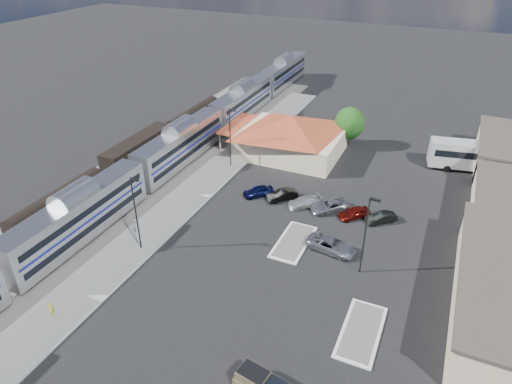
% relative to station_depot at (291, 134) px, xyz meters
% --- Properties ---
extents(ground, '(280.00, 280.00, 0.00)m').
position_rel_station_depot_xyz_m(ground, '(4.56, -24.00, -3.13)').
color(ground, black).
rests_on(ground, ground).
extents(railbed, '(16.00, 100.00, 0.12)m').
position_rel_station_depot_xyz_m(railbed, '(-16.44, -16.00, -3.07)').
color(railbed, '#4C4944').
rests_on(railbed, ground).
extents(platform, '(5.50, 92.00, 0.18)m').
position_rel_station_depot_xyz_m(platform, '(-7.44, -18.00, -3.04)').
color(platform, gray).
rests_on(platform, ground).
extents(passenger_train, '(3.00, 104.00, 5.55)m').
position_rel_station_depot_xyz_m(passenger_train, '(-13.44, -10.28, -0.26)').
color(passenger_train, silver).
rests_on(passenger_train, ground).
extents(freight_cars, '(2.80, 46.00, 4.00)m').
position_rel_station_depot_xyz_m(freight_cars, '(-19.44, -12.63, -1.21)').
color(freight_cars, black).
rests_on(freight_cars, ground).
extents(station_depot, '(18.35, 12.24, 6.20)m').
position_rel_station_depot_xyz_m(station_depot, '(0.00, 0.00, 0.00)').
color(station_depot, beige).
rests_on(station_depot, ground).
extents(traffic_island_south, '(3.30, 7.50, 0.21)m').
position_rel_station_depot_xyz_m(traffic_island_south, '(8.56, -22.00, -3.03)').
color(traffic_island_south, silver).
rests_on(traffic_island_south, ground).
extents(traffic_island_north, '(3.30, 7.50, 0.21)m').
position_rel_station_depot_xyz_m(traffic_island_north, '(18.56, -32.00, -3.03)').
color(traffic_island_north, silver).
rests_on(traffic_island_north, ground).
extents(lamp_plat_s, '(1.08, 0.25, 9.00)m').
position_rel_station_depot_xyz_m(lamp_plat_s, '(-6.34, -30.00, 2.21)').
color(lamp_plat_s, black).
rests_on(lamp_plat_s, ground).
extents(lamp_plat_n, '(1.08, 0.25, 9.00)m').
position_rel_station_depot_xyz_m(lamp_plat_n, '(-6.34, -8.00, 2.21)').
color(lamp_plat_n, black).
rests_on(lamp_plat_n, ground).
extents(lamp_lot, '(1.08, 0.25, 9.00)m').
position_rel_station_depot_xyz_m(lamp_lot, '(16.66, -24.00, 2.21)').
color(lamp_lot, black).
rests_on(lamp_lot, ground).
extents(tree_depot, '(4.71, 4.71, 6.63)m').
position_rel_station_depot_xyz_m(tree_depot, '(7.56, 6.00, 0.89)').
color(tree_depot, '#382314').
rests_on(tree_depot, ground).
extents(suv, '(5.76, 3.26, 1.52)m').
position_rel_station_depot_xyz_m(suv, '(12.84, -21.74, -2.37)').
color(suv, '#A4A6AC').
rests_on(suv, ground).
extents(coach_bus, '(13.59, 5.31, 4.26)m').
position_rel_station_depot_xyz_m(coach_bus, '(26.67, 5.38, -0.68)').
color(coach_bus, silver).
rests_on(coach_bus, ground).
extents(person_a, '(0.38, 0.57, 1.56)m').
position_rel_station_depot_xyz_m(person_a, '(-7.59, -41.73, -2.17)').
color(person_a, '#D1D342').
rests_on(person_a, platform).
extents(person_b, '(0.64, 0.81, 1.66)m').
position_rel_station_depot_xyz_m(person_b, '(-8.73, -27.81, -2.12)').
color(person_b, silver).
rests_on(person_b, platform).
extents(parked_car_a, '(4.07, 4.00, 1.39)m').
position_rel_station_depot_xyz_m(parked_car_a, '(0.75, -14.17, -2.44)').
color(parked_car_a, '#0C103E').
rests_on(parked_car_a, ground).
extents(parked_car_b, '(3.89, 4.09, 1.38)m').
position_rel_station_depot_xyz_m(parked_car_b, '(3.95, -13.87, -2.44)').
color(parked_car_b, black).
rests_on(parked_car_b, ground).
extents(parked_car_c, '(4.42, 4.35, 1.28)m').
position_rel_station_depot_xyz_m(parked_car_c, '(7.15, -14.17, -2.49)').
color(parked_car_c, silver).
rests_on(parked_car_c, ground).
extents(parked_car_d, '(5.06, 5.08, 1.36)m').
position_rel_station_depot_xyz_m(parked_car_d, '(10.35, -13.87, -2.45)').
color(parked_car_d, gray).
rests_on(parked_car_d, ground).
extents(parked_car_e, '(3.95, 4.01, 1.37)m').
position_rel_station_depot_xyz_m(parked_car_e, '(13.55, -14.17, -2.45)').
color(parked_car_e, maroon).
rests_on(parked_car_e, ground).
extents(parked_car_f, '(3.77, 3.57, 1.27)m').
position_rel_station_depot_xyz_m(parked_car_f, '(16.75, -13.87, -2.50)').
color(parked_car_f, black).
rests_on(parked_car_f, ground).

